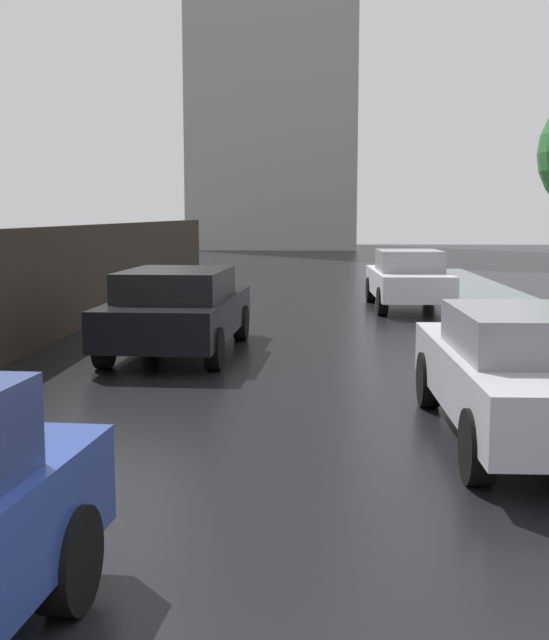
{
  "coord_description": "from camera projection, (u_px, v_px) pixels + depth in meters",
  "views": [
    {
      "loc": [
        0.51,
        -2.84,
        2.28
      ],
      "look_at": [
        0.01,
        6.96,
        1.02
      ],
      "focal_mm": 46.35,
      "sensor_mm": 36.0,
      "label": 1
    }
  ],
  "objects": [
    {
      "name": "car_silver_far_lane",
      "position": [
        529.0,
        371.0,
        8.28
      ],
      "size": [
        1.83,
        4.34,
        1.35
      ],
      "rotation": [
        0.0,
        0.0,
        0.01
      ],
      "color": "#B2B5BA",
      "rests_on": "ground"
    },
    {
      "name": "car_white_far_ahead",
      "position": [
        408.0,
        279.0,
        19.95
      ],
      "size": [
        1.82,
        4.38,
        1.42
      ],
      "rotation": [
        0.0,
        0.0,
        0.03
      ],
      "color": "silver",
      "rests_on": "ground"
    },
    {
      "name": "distant_tower",
      "position": [
        274.0,
        6.0,
        55.59
      ],
      "size": [
        10.96,
        11.47,
        36.6
      ],
      "color": "#9E9993",
      "rests_on": "ground"
    },
    {
      "name": "car_black_mid_road",
      "position": [
        179.0,
        309.0,
        13.55
      ],
      "size": [
        2.03,
        4.55,
        1.39
      ],
      "rotation": [
        0.0,
        0.0,
        3.1
      ],
      "color": "black",
      "rests_on": "ground"
    }
  ]
}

